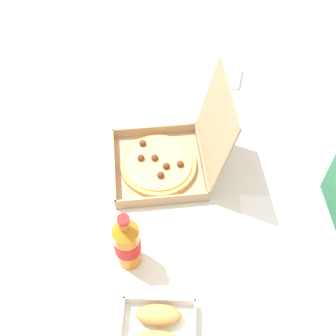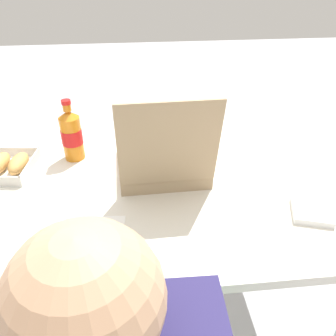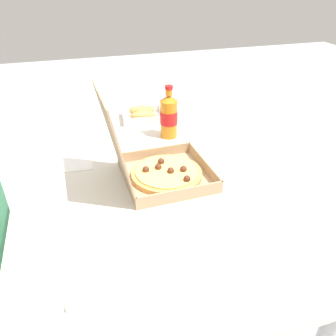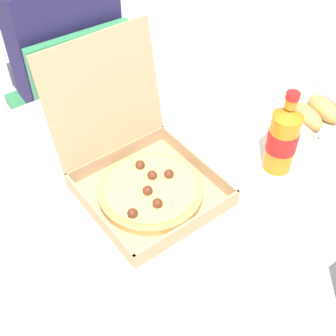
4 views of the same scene
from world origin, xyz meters
name	(u,v)px [view 3 (image 3 of 4)]	position (x,y,z in m)	size (l,w,h in m)	color
ground_plane	(150,304)	(0.00, 0.00, 0.00)	(10.00, 10.00, 0.00)	#B2B2B7
dining_table	(145,191)	(0.00, 0.00, 0.66)	(1.32, 0.88, 0.74)	silver
pizza_box_open	(158,168)	(-0.05, -0.04, 0.78)	(0.30, 0.36, 0.33)	tan
bread_side_box	(143,114)	(0.48, -0.11, 0.76)	(0.17, 0.21, 0.06)	white
cola_bottle	(169,116)	(0.27, -0.17, 0.83)	(0.07, 0.07, 0.22)	orange
paper_menu	(72,158)	(0.19, 0.24, 0.74)	(0.21, 0.15, 0.00)	white
napkin_pile	(97,289)	(-0.46, 0.22, 0.75)	(0.11, 0.11, 0.02)	white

